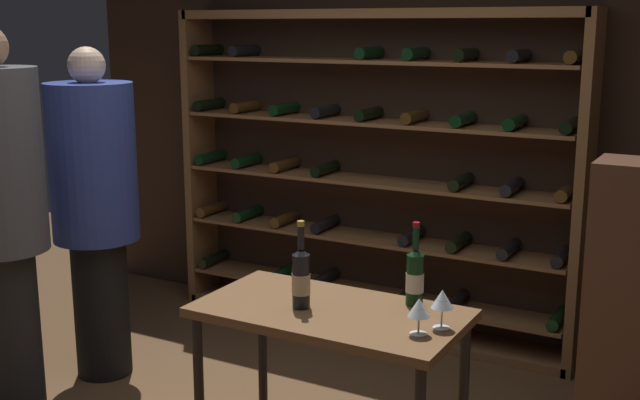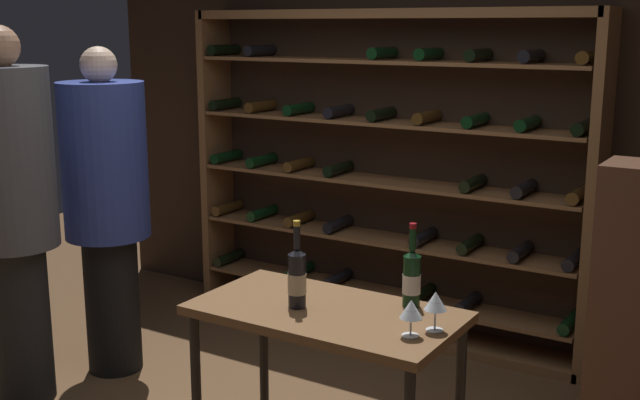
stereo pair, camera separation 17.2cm
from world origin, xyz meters
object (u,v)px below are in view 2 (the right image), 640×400
person_bystander_dark_jacket (11,201)px  wine_bottle_gold_foil (412,278)px  tasting_table (326,334)px  wine_glass_stemmed_left (435,302)px  wine_rack (381,176)px  wine_bottle_green_slim (297,277)px  person_guest_khaki (106,198)px  wine_glass_stemmed_center (411,310)px

person_bystander_dark_jacket → wine_bottle_gold_foil: person_bystander_dark_jacket is taller
tasting_table → wine_glass_stemmed_left: bearing=1.7°
wine_rack → tasting_table: wine_rack is taller
wine_rack → wine_bottle_green_slim: wine_rack is taller
wine_glass_stemmed_left → wine_bottle_green_slim: bearing=-174.3°
wine_bottle_gold_foil → tasting_table: bearing=-142.8°
person_guest_khaki → wine_bottle_green_slim: 1.84m
wine_bottle_green_slim → wine_glass_stemmed_left: (0.60, 0.06, -0.02)m
person_bystander_dark_jacket → wine_bottle_green_slim: (1.87, -0.03, -0.10)m
wine_bottle_green_slim → wine_glass_stemmed_left: size_ratio=2.35×
wine_glass_stemmed_center → wine_glass_stemmed_left: bearing=61.4°
person_guest_khaki → wine_glass_stemmed_left: (2.35, -0.53, -0.05)m
person_guest_khaki → wine_glass_stemmed_center: (2.29, -0.63, -0.06)m
wine_bottle_gold_foil → wine_bottle_green_slim: bearing=-146.6°
person_guest_khaki → wine_glass_stemmed_left: 2.40m
wine_bottle_green_slim → wine_glass_stemmed_center: wine_bottle_green_slim is taller
wine_rack → tasting_table: bearing=-68.6°
wine_bottle_gold_foil → wine_glass_stemmed_center: wine_bottle_gold_foil is taller
person_bystander_dark_jacket → wine_glass_stemmed_left: size_ratio=13.03×
tasting_table → wine_bottle_green_slim: bearing=-158.1°
wine_bottle_green_slim → wine_glass_stemmed_left: 0.61m
wine_rack → tasting_table: 2.13m
wine_bottle_green_slim → wine_bottle_gold_foil: size_ratio=1.04×
wine_bottle_green_slim → wine_bottle_gold_foil: bearing=33.4°
person_bystander_dark_jacket → wine_glass_stemmed_left: person_bystander_dark_jacket is taller
tasting_table → wine_glass_stemmed_left: size_ratio=7.03×
person_guest_khaki → wine_bottle_green_slim: bearing=153.3°
wine_glass_stemmed_left → person_bystander_dark_jacket: bearing=-179.3°
person_bystander_dark_jacket → wine_bottle_gold_foil: 2.29m
wine_glass_stemmed_center → tasting_table: bearing=168.6°
wine_rack → person_bystander_dark_jacket: wine_rack is taller
wine_bottle_gold_foil → wine_glass_stemmed_left: bearing=-45.8°
wine_rack → wine_bottle_gold_foil: bearing=-58.7°
wine_bottle_green_slim → wine_glass_stemmed_left: bearing=5.7°
person_bystander_dark_jacket → wine_bottle_gold_foil: size_ratio=5.76×
wine_rack → wine_glass_stemmed_left: 2.32m
person_bystander_dark_jacket → wine_glass_stemmed_center: (2.42, -0.07, -0.13)m
wine_bottle_gold_foil → person_bystander_dark_jacket: bearing=-174.1°
wine_rack → wine_bottle_gold_foil: (1.06, -1.74, -0.05)m
wine_glass_stemmed_center → wine_glass_stemmed_left: (0.06, 0.10, 0.01)m
person_bystander_dark_jacket → wine_glass_stemmed_center: 2.43m
wine_rack → wine_bottle_green_slim: size_ratio=7.63×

